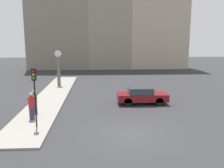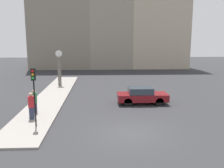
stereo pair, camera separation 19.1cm
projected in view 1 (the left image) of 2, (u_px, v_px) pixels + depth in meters
ground_plane at (132, 133)px, 14.92m from camera, size 120.00×120.00×0.00m
sidewalk_corner at (52, 96)px, 24.03m from camera, size 2.88×23.35×0.12m
building_row at (108, 19)px, 45.53m from camera, size 29.02×5.00×18.05m
sedan_car at (142, 95)px, 21.50m from camera, size 4.27×1.79×1.44m
traffic_light_near at (34, 85)px, 15.21m from camera, size 0.26×0.24×3.69m
street_clock at (59, 69)px, 28.96m from camera, size 0.83×0.50×4.13m
pedestrian_red_top at (32, 106)px, 16.95m from camera, size 0.41×0.41×1.85m
pedestrian_green_hoodie at (35, 101)px, 18.36m from camera, size 0.38×0.38×1.76m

